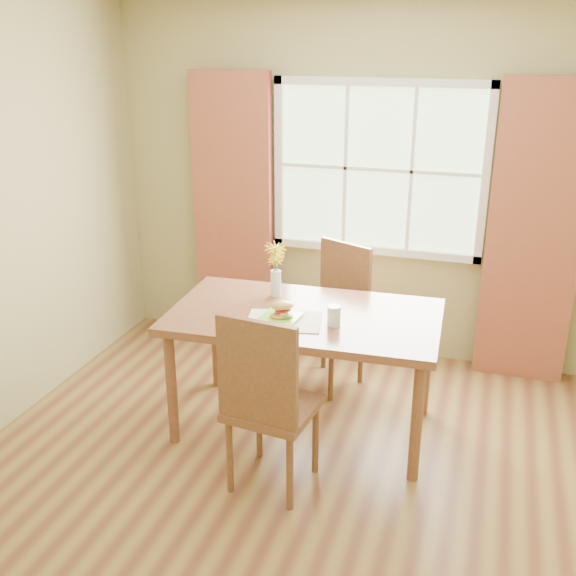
# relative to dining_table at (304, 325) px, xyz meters

# --- Properties ---
(room) EXTENTS (4.24, 3.84, 2.74)m
(room) POSITION_rel_dining_table_xyz_m (0.20, -0.60, 0.62)
(room) COLOR olive
(room) RESTS_ON ground
(window) EXTENTS (1.62, 0.06, 1.32)m
(window) POSITION_rel_dining_table_xyz_m (0.20, 1.27, 0.77)
(window) COLOR #ABD29F
(window) RESTS_ON room
(curtain_left) EXTENTS (0.65, 0.08, 2.20)m
(curtain_left) POSITION_rel_dining_table_xyz_m (-0.95, 1.18, 0.37)
(curtain_left) COLOR maroon
(curtain_left) RESTS_ON room
(curtain_right) EXTENTS (0.65, 0.08, 2.20)m
(curtain_right) POSITION_rel_dining_table_xyz_m (1.35, 1.18, 0.37)
(curtain_right) COLOR maroon
(curtain_right) RESTS_ON room
(dining_table) EXTENTS (1.72, 1.02, 0.82)m
(dining_table) POSITION_rel_dining_table_xyz_m (0.00, 0.00, 0.00)
(dining_table) COLOR brown
(dining_table) RESTS_ON room
(chair_near) EXTENTS (0.51, 0.51, 1.10)m
(chair_near) POSITION_rel_dining_table_xyz_m (-0.01, -0.71, -0.13)
(chair_near) COLOR brown
(chair_near) RESTS_ON room
(chair_far) EXTENTS (0.58, 0.58, 1.05)m
(chair_far) POSITION_rel_dining_table_xyz_m (0.04, 0.70, -0.16)
(chair_far) COLOR brown
(chair_far) RESTS_ON room
(placemat) EXTENTS (0.51, 0.41, 0.01)m
(placemat) POSITION_rel_dining_table_xyz_m (-0.08, -0.16, 0.09)
(placemat) COLOR #ECF0CB
(placemat) RESTS_ON dining_table
(plate) EXTENTS (0.25, 0.25, 0.01)m
(plate) POSITION_rel_dining_table_xyz_m (-0.11, -0.15, 0.10)
(plate) COLOR #84D435
(plate) RESTS_ON placemat
(croissant_sandwich) EXTENTS (0.18, 0.16, 0.11)m
(croissant_sandwich) POSITION_rel_dining_table_xyz_m (-0.10, -0.16, 0.16)
(croissant_sandwich) COLOR gold
(croissant_sandwich) RESTS_ON plate
(water_glass) EXTENTS (0.08, 0.08, 0.12)m
(water_glass) POSITION_rel_dining_table_xyz_m (0.22, -0.12, 0.14)
(water_glass) COLOR silver
(water_glass) RESTS_ON dining_table
(flower_vase) EXTENTS (0.15, 0.15, 0.36)m
(flower_vase) POSITION_rel_dining_table_xyz_m (-0.26, 0.23, 0.31)
(flower_vase) COLOR silver
(flower_vase) RESTS_ON dining_table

